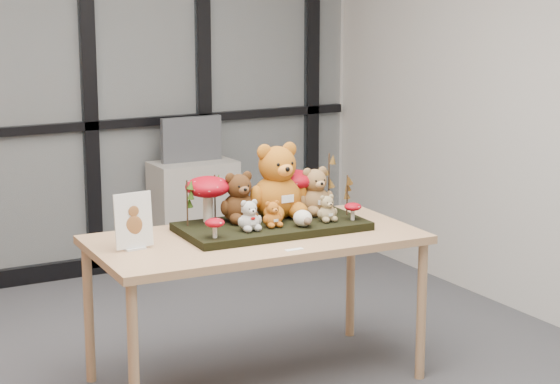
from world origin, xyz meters
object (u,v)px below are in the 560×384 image
plush_cream_hedgehog (303,217)px  mushroom_front_right (353,211)px  bear_beige_small (327,207)px  bear_white_bow (249,214)px  display_table (255,248)px  bear_pooh_yellow (277,177)px  sign_holder (134,224)px  mushroom_back_right (294,189)px  diorama_tray (272,226)px  bear_brown_medium (239,194)px  monitor (191,139)px  bear_tan_back (315,188)px  mushroom_back_left (208,197)px  cabinet (194,216)px  mushroom_front_left (215,227)px  bear_small_yellow (272,212)px

plush_cream_hedgehog → mushroom_front_right: 0.30m
bear_beige_small → bear_white_bow: bearing=179.9°
display_table → bear_pooh_yellow: (0.21, 0.15, 0.32)m
sign_holder → mushroom_back_right: bearing=4.6°
mushroom_back_right → mushroom_front_right: mushroom_back_right is taller
diorama_tray → bear_brown_medium: bear_brown_medium is taller
diorama_tray → bear_white_bow: (-0.18, -0.09, 0.11)m
display_table → mushroom_front_right: size_ratio=16.82×
sign_holder → mushroom_front_right: bearing=-11.5°
mushroom_back_right → bear_beige_small: bearing=-78.1°
bear_pooh_yellow → monitor: size_ratio=0.97×
bear_tan_back → mushroom_front_right: bear_tan_back is taller
mushroom_back_right → bear_brown_medium: bearing=-174.2°
plush_cream_hedgehog → mushroom_back_left: size_ratio=0.36×
mushroom_back_right → plush_cream_hedgehog: bearing=-111.1°
display_table → cabinet: size_ratio=2.16×
mushroom_front_left → cabinet: size_ratio=0.14×
bear_tan_back → cabinet: size_ratio=0.36×
display_table → bear_white_bow: size_ratio=9.82×
plush_cream_hedgehog → monitor: (0.34, 2.14, 0.08)m
sign_holder → mushroom_front_left: bearing=-24.3°
bear_beige_small → mushroom_front_left: bear_beige_small is taller
diorama_tray → bear_tan_back: 0.34m
bear_small_yellow → mushroom_back_right: bearing=44.2°
diorama_tray → mushroom_back_left: size_ratio=3.63×
mushroom_front_right → monitor: monitor is taller
diorama_tray → mushroom_back_left: (-0.28, 0.18, 0.15)m
plush_cream_hedgehog → monitor: size_ratio=0.21×
bear_white_bow → mushroom_front_left: bearing=-163.9°
monitor → plush_cream_hedgehog: bearing=-99.1°
diorama_tray → mushroom_front_left: size_ratio=8.83×
mushroom_front_left → cabinet: 2.32m
diorama_tray → plush_cream_hedgehog: size_ratio=10.11×
mushroom_front_left → bear_tan_back: bearing=17.0°
mushroom_back_right → mushroom_front_left: bearing=-154.6°
mushroom_front_left → plush_cream_hedgehog: bearing=-0.8°
bear_pooh_yellow → display_table: bearing=-141.2°
bear_white_bow → mushroom_front_left: size_ratio=1.60×
diorama_tray → bear_beige_small: bearing=-20.2°
bear_pooh_yellow → sign_holder: 0.85m
bear_beige_small → sign_holder: sign_holder is taller
display_table → bear_brown_medium: 0.30m
display_table → mushroom_front_right: (0.52, -0.10, 0.16)m
mushroom_back_left → sign_holder: mushroom_back_left is taller
display_table → bear_brown_medium: (-0.01, 0.16, 0.25)m
bear_beige_small → sign_holder: size_ratio=0.56×
diorama_tray → mushroom_front_right: (0.39, -0.15, 0.07)m
mushroom_front_right → cabinet: (0.04, 2.12, -0.47)m
bear_tan_back → bear_small_yellow: bearing=-153.7°
diorama_tray → bear_pooh_yellow: size_ratio=2.19×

